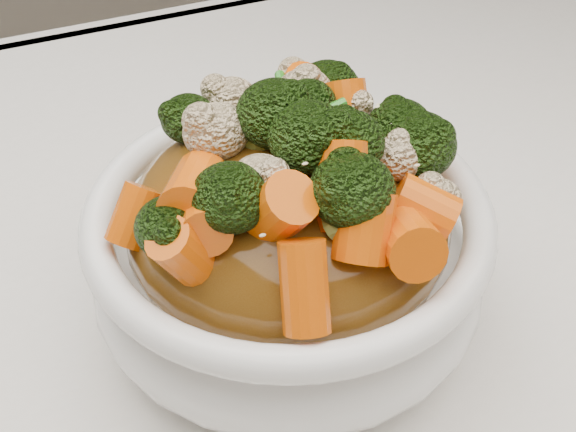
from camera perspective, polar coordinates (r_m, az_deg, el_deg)
name	(u,v)px	position (r m, az deg, el deg)	size (l,w,h in m)	color
tablecloth	(325,380)	(0.43, 2.63, -11.55)	(1.20, 0.80, 0.04)	white
bowl	(288,260)	(0.41, 0.00, -3.18)	(0.20, 0.20, 0.08)	white
sauce_base	(288,220)	(0.39, 0.00, -0.31)	(0.16, 0.16, 0.09)	#5A370F
carrots	(288,122)	(0.36, 0.00, 6.68)	(0.16, 0.16, 0.05)	#E45A07
broccoli	(288,124)	(0.36, 0.00, 6.55)	(0.16, 0.16, 0.04)	black
cauliflower	(288,128)	(0.36, 0.00, 6.31)	(0.16, 0.16, 0.03)	beige
scallions	(288,121)	(0.36, 0.00, 6.80)	(0.12, 0.12, 0.02)	#25761B
sesame_seeds	(288,121)	(0.36, 0.00, 6.80)	(0.14, 0.14, 0.01)	beige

